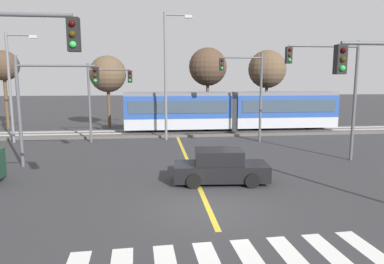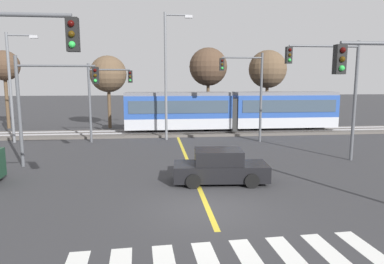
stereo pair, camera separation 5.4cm
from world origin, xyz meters
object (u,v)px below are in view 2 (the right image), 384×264
at_px(traffic_light_far_right, 248,84).
at_px(street_lamp_west, 13,81).
at_px(light_rail_tram, 232,110).
at_px(bare_tree_east, 208,67).
at_px(sedan_crossing, 220,167).
at_px(bare_tree_west, 108,74).
at_px(bare_tree_far_east, 268,69).
at_px(traffic_light_mid_right, 333,82).
at_px(traffic_light_far_left, 104,91).
at_px(street_lamp_centre, 168,70).
at_px(bare_tree_far_west, 4,66).
at_px(traffic_light_mid_left, 47,94).

distance_m(traffic_light_far_right, street_lamp_west, 17.22).
relative_size(light_rail_tram, bare_tree_east, 2.32).
xyz_separation_m(sedan_crossing, traffic_light_far_right, (4.00, 10.08, 3.63)).
xyz_separation_m(bare_tree_west, bare_tree_far_east, (16.00, 0.71, 0.54)).
relative_size(street_lamp_west, bare_tree_east, 1.01).
bearing_deg(bare_tree_east, traffic_light_mid_right, -75.57).
relative_size(sedan_crossing, street_lamp_west, 0.54).
relative_size(sedan_crossing, bare_tree_west, 0.62).
bearing_deg(bare_tree_far_east, light_rail_tram, -133.17).
xyz_separation_m(traffic_light_far_left, street_lamp_west, (-6.57, 0.52, 0.77)).
bearing_deg(street_lamp_west, bare_tree_east, 29.36).
xyz_separation_m(traffic_light_far_left, street_lamp_centre, (4.73, 0.48, 1.58)).
bearing_deg(street_lamp_west, bare_tree_west, 51.66).
relative_size(sedan_crossing, street_lamp_centre, 0.45).
bearing_deg(traffic_light_mid_right, street_lamp_west, 157.96).
height_order(bare_tree_far_west, bare_tree_east, bare_tree_east).
bearing_deg(traffic_light_far_right, light_rail_tram, 91.77).
height_order(sedan_crossing, bare_tree_far_west, bare_tree_far_west).
height_order(traffic_light_far_right, bare_tree_far_east, bare_tree_far_east).
relative_size(sedan_crossing, traffic_light_far_left, 0.74).
height_order(sedan_crossing, traffic_light_far_left, traffic_light_far_left).
distance_m(street_lamp_centre, bare_tree_east, 10.02).
height_order(street_lamp_west, bare_tree_east, street_lamp_west).
height_order(sedan_crossing, street_lamp_centre, street_lamp_centre).
height_order(sedan_crossing, traffic_light_mid_right, traffic_light_mid_right).
bearing_deg(bare_tree_far_west, bare_tree_east, 1.98).
bearing_deg(bare_tree_far_west, light_rail_tram, -14.17).
bearing_deg(bare_tree_far_west, street_lamp_centre, -28.53).
distance_m(bare_tree_far_west, bare_tree_west, 9.80).
bearing_deg(bare_tree_east, traffic_light_mid_left, -124.01).
height_order(traffic_light_far_right, street_lamp_centre, street_lamp_centre).
height_order(traffic_light_far_left, bare_tree_far_west, bare_tree_far_west).
xyz_separation_m(traffic_light_far_left, bare_tree_east, (9.23, 9.41, 2.16)).
bearing_deg(traffic_light_mid_right, bare_tree_west, 132.56).
distance_m(sedan_crossing, street_lamp_west, 18.02).
distance_m(light_rail_tram, bare_tree_east, 7.23).
bearing_deg(street_lamp_centre, bare_tree_far_west, 151.47).
bearing_deg(traffic_light_mid_left, sedan_crossing, -25.29).
distance_m(traffic_light_mid_left, bare_tree_far_west, 18.13).
xyz_separation_m(traffic_light_far_right, bare_tree_west, (-11.27, 9.04, 0.86)).
xyz_separation_m(traffic_light_mid_right, street_lamp_west, (-20.19, 8.18, 0.06)).
bearing_deg(sedan_crossing, traffic_light_mid_right, 26.50).
bearing_deg(bare_tree_far_east, traffic_light_mid_left, -137.50).
height_order(traffic_light_mid_left, bare_tree_west, bare_tree_west).
relative_size(traffic_light_far_left, bare_tree_east, 0.73).
bearing_deg(traffic_light_mid_left, street_lamp_centre, 48.83).
bearing_deg(street_lamp_west, traffic_light_far_right, -5.38).
xyz_separation_m(traffic_light_mid_right, traffic_light_mid_left, (-15.57, 0.51, -0.65)).
bearing_deg(traffic_light_far_left, sedan_crossing, -59.54).
bearing_deg(street_lamp_west, bare_tree_far_west, 115.25).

